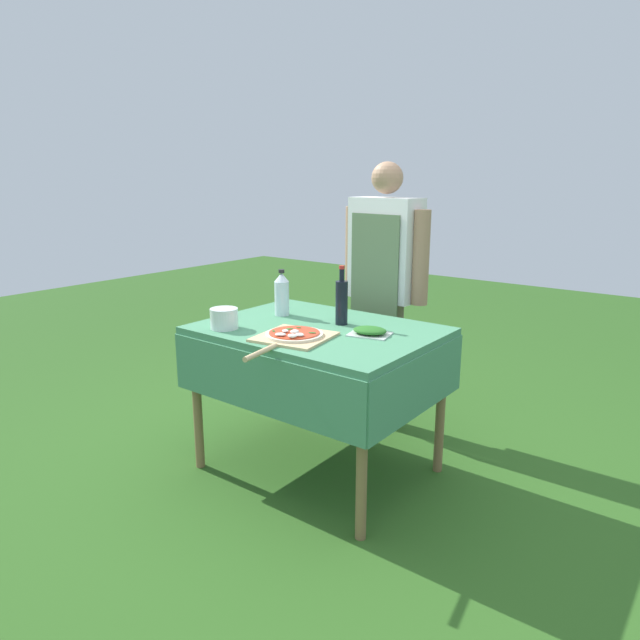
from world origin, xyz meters
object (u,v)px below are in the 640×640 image
Objects in this scene: prep_table at (318,346)px; mixing_tub at (224,318)px; oil_bottle at (342,301)px; water_bottle at (282,294)px; pizza_on_peel at (293,336)px; person_cook at (384,275)px; herb_container at (370,331)px.

mixing_tub is (-0.36, -0.30, 0.15)m from prep_table.
prep_table is at bearing 39.92° from mixing_tub.
oil_bottle reaches higher than water_bottle.
water_bottle is at bearing 128.09° from pizza_on_peel.
oil_bottle reaches higher than pizza_on_peel.
mixing_tub is at bearing -140.08° from prep_table.
pizza_on_peel is (0.03, -0.24, 0.11)m from prep_table.
pizza_on_peel is at bearing -81.76° from prep_table.
prep_table is 8.44× the size of mixing_tub.
water_bottle is 0.39m from mixing_tub.
person_cook is at bearing 100.24° from oil_bottle.
person_cook is 0.67m from water_bottle.
person_cook reaches higher than mixing_tub.
herb_container is at bearing 123.21° from person_cook.
pizza_on_peel reaches higher than prep_table.
oil_bottle reaches higher than herb_container.
oil_bottle is 0.26m from herb_container.
water_bottle is at bearing 164.27° from prep_table.
pizza_on_peel is 4.15× the size of mixing_tub.
mixing_tub is at bearing -152.03° from herb_container.
oil_bottle is at bearing 65.64° from prep_table.
pizza_on_peel is at bearing 8.87° from mixing_tub.
oil_bottle reaches higher than mixing_tub.
mixing_tub is (-0.31, -1.01, -0.11)m from person_cook.
prep_table is 2.03× the size of pizza_on_peel.
person_cook is 1.06m from mixing_tub.
water_bottle is (-0.35, 0.33, 0.10)m from pizza_on_peel.
herb_container is at bearing 39.44° from pizza_on_peel.
person_cook is 0.96m from pizza_on_peel.
water_bottle reaches higher than herb_container.
pizza_on_peel is 0.40m from mixing_tub.
oil_bottle is 1.20× the size of water_bottle.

